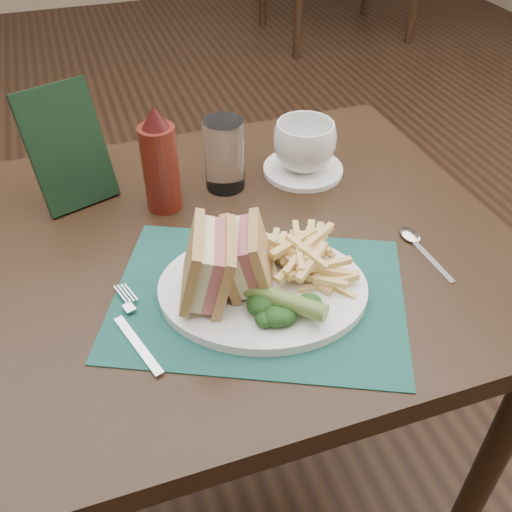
{
  "coord_description": "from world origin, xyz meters",
  "views": [
    {
      "loc": [
        -0.19,
        -1.2,
        1.32
      ],
      "look_at": [
        0.01,
        -0.61,
        0.8
      ],
      "focal_mm": 40.0,
      "sensor_mm": 36.0,
      "label": 1
    }
  ],
  "objects": [
    {
      "name": "fork",
      "position": [
        -0.17,
        -0.65,
        0.76
      ],
      "size": [
        0.08,
        0.17,
        0.01
      ],
      "primitive_type": null,
      "rotation": [
        0.0,
        0.0,
        0.3
      ],
      "color": "silver",
      "rests_on": "placemat"
    },
    {
      "name": "placemat",
      "position": [
        0.01,
        -0.64,
        0.75
      ],
      "size": [
        0.5,
        0.44,
        0.0
      ],
      "primitive_type": "cube",
      "rotation": [
        0.0,
        0.0,
        -0.43
      ],
      "color": "#164840",
      "rests_on": "table_main"
    },
    {
      "name": "sandwich_half_b",
      "position": [
        -0.03,
        -0.62,
        0.82
      ],
      "size": [
        0.1,
        0.12,
        0.1
      ],
      "primitive_type": null,
      "rotation": [
        0.0,
        -0.24,
        -0.34
      ],
      "color": "tan",
      "rests_on": "plate"
    },
    {
      "name": "spoon",
      "position": [
        0.28,
        -0.63,
        0.76
      ],
      "size": [
        0.04,
        0.15,
        0.01
      ],
      "primitive_type": null,
      "rotation": [
        0.0,
        0.0,
        0.04
      ],
      "color": "silver",
      "rests_on": "table_main"
    },
    {
      "name": "check_presenter",
      "position": [
        -0.21,
        -0.3,
        0.85
      ],
      "size": [
        0.14,
        0.11,
        0.2
      ],
      "primitive_type": "cube",
      "rotation": [
        -0.31,
        0.0,
        0.33
      ],
      "color": "black",
      "rests_on": "table_main"
    },
    {
      "name": "coffee_cup",
      "position": [
        0.2,
        -0.35,
        0.81
      ],
      "size": [
        0.14,
        0.14,
        0.09
      ],
      "primitive_type": "imported",
      "rotation": [
        0.0,
        0.0,
        0.23
      ],
      "color": "white",
      "rests_on": "saucer"
    },
    {
      "name": "floor",
      "position": [
        0.0,
        0.0,
        0.0
      ],
      "size": [
        7.0,
        7.0,
        0.0
      ],
      "primitive_type": "plane",
      "color": "black",
      "rests_on": "ground"
    },
    {
      "name": "table_main",
      "position": [
        0.0,
        -0.5,
        0.38
      ],
      "size": [
        0.9,
        0.75,
        0.75
      ],
      "primitive_type": null,
      "color": "black",
      "rests_on": "ground"
    },
    {
      "name": "plate",
      "position": [
        0.01,
        -0.64,
        0.76
      ],
      "size": [
        0.36,
        0.32,
        0.01
      ],
      "primitive_type": null,
      "rotation": [
        0.0,
        0.0,
        -0.32
      ],
      "color": "white",
      "rests_on": "placemat"
    },
    {
      "name": "ketchup_bottle",
      "position": [
        -0.07,
        -0.37,
        0.84
      ],
      "size": [
        0.07,
        0.07,
        0.19
      ],
      "primitive_type": null,
      "rotation": [
        0.0,
        0.0,
        0.17
      ],
      "color": "#50150D",
      "rests_on": "table_main"
    },
    {
      "name": "kale_garnish",
      "position": [
        0.02,
        -0.7,
        0.78
      ],
      "size": [
        0.11,
        0.08,
        0.03
      ],
      "primitive_type": null,
      "color": "#133513",
      "rests_on": "plate"
    },
    {
      "name": "pickle_spear",
      "position": [
        0.02,
        -0.7,
        0.79
      ],
      "size": [
        0.1,
        0.1,
        0.03
      ],
      "primitive_type": "cylinder",
      "rotation": [
        1.54,
        0.0,
        0.77
      ],
      "color": "#4D6E2A",
      "rests_on": "plate"
    },
    {
      "name": "sandwich_half_a",
      "position": [
        -0.08,
        -0.62,
        0.82
      ],
      "size": [
        0.11,
        0.13,
        0.11
      ],
      "primitive_type": null,
      "rotation": [
        0.0,
        0.24,
        -0.29
      ],
      "color": "tan",
      "rests_on": "plate"
    },
    {
      "name": "fries_pile",
      "position": [
        0.08,
        -0.63,
        0.8
      ],
      "size": [
        0.18,
        0.2,
        0.06
      ],
      "primitive_type": null,
      "color": "#F2CC79",
      "rests_on": "plate"
    },
    {
      "name": "saucer",
      "position": [
        0.2,
        -0.35,
        0.76
      ],
      "size": [
        0.19,
        0.19,
        0.01
      ],
      "primitive_type": "cylinder",
      "rotation": [
        0.0,
        0.0,
        -0.32
      ],
      "color": "white",
      "rests_on": "table_main"
    },
    {
      "name": "wall_back",
      "position": [
        0.0,
        3.5,
        0.0
      ],
      "size": [
        6.0,
        0.0,
        6.0
      ],
      "primitive_type": "plane",
      "rotation": [
        1.57,
        0.0,
        0.0
      ],
      "color": "tan",
      "rests_on": "ground"
    },
    {
      "name": "drinking_glass",
      "position": [
        0.04,
        -0.35,
        0.81
      ],
      "size": [
        0.08,
        0.08,
        0.13
      ],
      "primitive_type": "cylinder",
      "rotation": [
        0.0,
        0.0,
        -0.14
      ],
      "color": "white",
      "rests_on": "table_main"
    }
  ]
}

